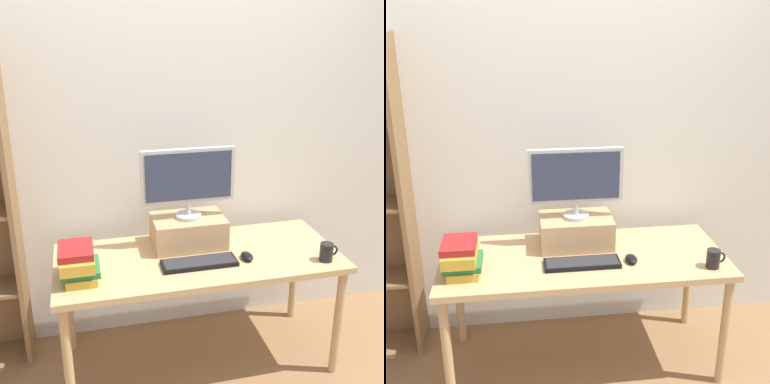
{
  "view_description": "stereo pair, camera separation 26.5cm",
  "coord_description": "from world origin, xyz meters",
  "views": [
    {
      "loc": [
        -0.61,
        -2.36,
        1.97
      ],
      "look_at": [
        -0.02,
        0.06,
        1.07
      ],
      "focal_mm": 45.0,
      "sensor_mm": 36.0,
      "label": 1
    },
    {
      "loc": [
        -0.35,
        -2.41,
        1.97
      ],
      "look_at": [
        -0.02,
        0.06,
        1.07
      ],
      "focal_mm": 45.0,
      "sensor_mm": 36.0,
      "label": 2
    }
  ],
  "objects": [
    {
      "name": "back_wall",
      "position": [
        0.0,
        0.48,
        1.3
      ],
      "size": [
        7.0,
        0.08,
        2.6
      ],
      "color": "silver",
      "rests_on": "ground_plane"
    },
    {
      "name": "keyboard",
      "position": [
        -0.02,
        -0.11,
        0.72
      ],
      "size": [
        0.41,
        0.14,
        0.02
      ],
      "color": "black",
      "rests_on": "desk"
    },
    {
      "name": "coffee_mug",
      "position": [
        0.67,
        -0.22,
        0.76
      ],
      "size": [
        0.11,
        0.07,
        0.1
      ],
      "color": "black",
      "rests_on": "desk"
    },
    {
      "name": "ground_plane",
      "position": [
        0.0,
        0.0,
        0.0
      ],
      "size": [
        12.0,
        12.0,
        0.0
      ],
      "primitive_type": "plane",
      "color": "olive"
    },
    {
      "name": "book_stack",
      "position": [
        -0.66,
        -0.1,
        0.8
      ],
      "size": [
        0.2,
        0.26,
        0.18
      ],
      "color": "gold",
      "rests_on": "desk"
    },
    {
      "name": "desk",
      "position": [
        0.0,
        0.0,
        0.64
      ],
      "size": [
        1.6,
        0.68,
        0.71
      ],
      "color": "tan",
      "rests_on": "ground_plane"
    },
    {
      "name": "riser_box",
      "position": [
        -0.02,
        0.15,
        0.8
      ],
      "size": [
        0.42,
        0.28,
        0.18
      ],
      "color": "tan",
      "rests_on": "desk"
    },
    {
      "name": "computer_mouse",
      "position": [
        0.25,
        -0.11,
        0.73
      ],
      "size": [
        0.06,
        0.1,
        0.04
      ],
      "color": "black",
      "rests_on": "desk"
    },
    {
      "name": "computer_monitor",
      "position": [
        -0.02,
        0.15,
        1.12
      ],
      "size": [
        0.54,
        0.15,
        0.41
      ],
      "color": "#B7B7BA",
      "rests_on": "riser_box"
    }
  ]
}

